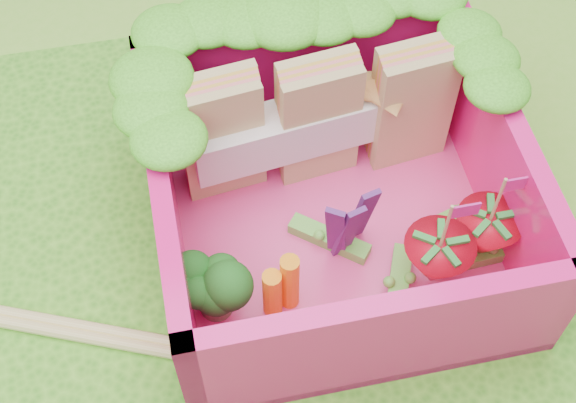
# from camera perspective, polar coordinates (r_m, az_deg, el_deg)

# --- Properties ---
(ground) EXTENTS (14.00, 14.00, 0.00)m
(ground) POSITION_cam_1_polar(r_m,az_deg,el_deg) (3.10, -2.99, -4.49)
(ground) COLOR #7BC838
(ground) RESTS_ON ground
(placemat) EXTENTS (2.60, 2.60, 0.03)m
(placemat) POSITION_cam_1_polar(r_m,az_deg,el_deg) (3.09, -3.00, -4.35)
(placemat) COLOR #409321
(placemat) RESTS_ON ground
(bento_floor) EXTENTS (1.30, 1.30, 0.05)m
(bento_floor) POSITION_cam_1_polar(r_m,az_deg,el_deg) (3.13, 3.21, -1.78)
(bento_floor) COLOR #ED3C88
(bento_floor) RESTS_ON placemat
(bento_box) EXTENTS (1.30, 1.30, 0.55)m
(bento_box) POSITION_cam_1_polar(r_m,az_deg,el_deg) (2.92, 3.44, 0.86)
(bento_box) COLOR #F51479
(bento_box) RESTS_ON placemat
(lettuce_ruffle) EXTENTS (1.43, 0.77, 0.11)m
(lettuce_ruffle) POSITION_cam_1_polar(r_m,az_deg,el_deg) (2.96, 1.62, 11.76)
(lettuce_ruffle) COLOR #38941B
(lettuce_ruffle) RESTS_ON bento_box
(sandwich_stack) EXTENTS (1.07, 0.29, 0.55)m
(sandwich_stack) POSITION_cam_1_polar(r_m,az_deg,el_deg) (3.07, 2.25, 5.91)
(sandwich_stack) COLOR tan
(sandwich_stack) RESTS_ON bento_floor
(broccoli) EXTENTS (0.33, 0.33, 0.27)m
(broccoli) POSITION_cam_1_polar(r_m,az_deg,el_deg) (2.77, -5.37, -5.71)
(broccoli) COLOR #598F45
(broccoli) RESTS_ON bento_floor
(carrot_sticks) EXTENTS (0.14, 0.09, 0.28)m
(carrot_sticks) POSITION_cam_1_polar(r_m,az_deg,el_deg) (2.81, -0.45, -6.11)
(carrot_sticks) COLOR orange
(carrot_sticks) RESTS_ON bento_floor
(purple_wedges) EXTENTS (0.18, 0.10, 0.38)m
(purple_wedges) POSITION_cam_1_polar(r_m,az_deg,el_deg) (2.88, 4.36, -1.77)
(purple_wedges) COLOR #451A5D
(purple_wedges) RESTS_ON bento_floor
(strawberry_left) EXTENTS (0.25, 0.25, 0.49)m
(strawberry_left) POSITION_cam_1_polar(r_m,az_deg,el_deg) (2.90, 10.43, -4.30)
(strawberry_left) COLOR red
(strawberry_left) RESTS_ON bento_floor
(strawberry_right) EXTENTS (0.24, 0.24, 0.48)m
(strawberry_right) POSITION_cam_1_polar(r_m,az_deg,el_deg) (3.01, 13.78, -2.41)
(strawberry_right) COLOR red
(strawberry_right) RESTS_ON bento_floor
(snap_peas) EXTENTS (0.85, 0.53, 0.05)m
(snap_peas) POSITION_cam_1_polar(r_m,az_deg,el_deg) (3.05, 9.25, -3.26)
(snap_peas) COLOR green
(snap_peas) RESTS_ON bento_floor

